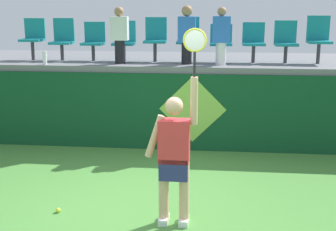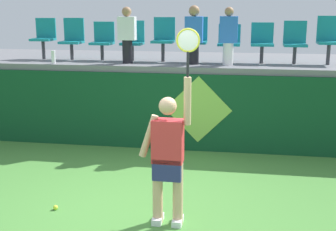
{
  "view_description": "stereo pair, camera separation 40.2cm",
  "coord_description": "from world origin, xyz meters",
  "px_view_note": "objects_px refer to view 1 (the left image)",
  "views": [
    {
      "loc": [
        0.92,
        -5.74,
        2.73
      ],
      "look_at": [
        0.21,
        1.01,
        1.11
      ],
      "focal_mm": 49.64,
      "sensor_mm": 36.0,
      "label": 1
    },
    {
      "loc": [
        1.32,
        -5.68,
        2.73
      ],
      "look_at": [
        0.21,
        1.01,
        1.11
      ],
      "focal_mm": 49.64,
      "sensor_mm": 36.0,
      "label": 2
    }
  ],
  "objects_px": {
    "tennis_player": "(174,154)",
    "stadium_chair_4": "(155,37)",
    "stadium_chair_3": "(124,39)",
    "stadium_chair_7": "(254,40)",
    "stadium_chair_6": "(221,41)",
    "stadium_chair_8": "(286,40)",
    "spectator_2": "(221,35)",
    "stadium_chair_9": "(319,37)",
    "stadium_chair_1": "(63,38)",
    "tennis_ball": "(58,210)",
    "spectator_1": "(187,33)",
    "stadium_chair_2": "(94,40)",
    "stadium_chair_5": "(188,37)",
    "spectator_0": "(120,34)",
    "water_bottle": "(45,58)",
    "stadium_chair_0": "(33,36)"
  },
  "relations": [
    {
      "from": "stadium_chair_2",
      "to": "stadium_chair_7",
      "type": "distance_m",
      "value": 3.27
    },
    {
      "from": "stadium_chair_0",
      "to": "spectator_2",
      "type": "bearing_deg",
      "value": -6.28
    },
    {
      "from": "stadium_chair_5",
      "to": "stadium_chair_7",
      "type": "bearing_deg",
      "value": -0.35
    },
    {
      "from": "tennis_player",
      "to": "spectator_2",
      "type": "distance_m",
      "value": 3.86
    },
    {
      "from": "stadium_chair_3",
      "to": "stadium_chair_7",
      "type": "distance_m",
      "value": 2.63
    },
    {
      "from": "stadium_chair_7",
      "to": "stadium_chair_8",
      "type": "distance_m",
      "value": 0.63
    },
    {
      "from": "stadium_chair_8",
      "to": "spectator_1",
      "type": "distance_m",
      "value": 1.99
    },
    {
      "from": "stadium_chair_1",
      "to": "spectator_2",
      "type": "distance_m",
      "value": 3.32
    },
    {
      "from": "tennis_player",
      "to": "stadium_chair_4",
      "type": "relative_size",
      "value": 2.78
    },
    {
      "from": "stadium_chair_3",
      "to": "tennis_player",
      "type": "bearing_deg",
      "value": -70.8
    },
    {
      "from": "water_bottle",
      "to": "spectator_0",
      "type": "xyz_separation_m",
      "value": [
        1.41,
        0.34,
        0.44
      ]
    },
    {
      "from": "spectator_1",
      "to": "stadium_chair_6",
      "type": "bearing_deg",
      "value": 31.27
    },
    {
      "from": "stadium_chair_1",
      "to": "stadium_chair_5",
      "type": "distance_m",
      "value": 2.62
    },
    {
      "from": "stadium_chair_7",
      "to": "stadium_chair_0",
      "type": "bearing_deg",
      "value": 179.98
    },
    {
      "from": "water_bottle",
      "to": "stadium_chair_1",
      "type": "height_order",
      "value": "stadium_chair_1"
    },
    {
      "from": "tennis_player",
      "to": "stadium_chair_1",
      "type": "relative_size",
      "value": 2.86
    },
    {
      "from": "water_bottle",
      "to": "stadium_chair_3",
      "type": "xyz_separation_m",
      "value": [
        1.41,
        0.82,
        0.31
      ]
    },
    {
      "from": "stadium_chair_5",
      "to": "spectator_0",
      "type": "xyz_separation_m",
      "value": [
        -1.31,
        -0.47,
        0.08
      ]
    },
    {
      "from": "spectator_2",
      "to": "stadium_chair_4",
      "type": "bearing_deg",
      "value": 161.89
    },
    {
      "from": "stadium_chair_2",
      "to": "spectator_1",
      "type": "height_order",
      "value": "spectator_1"
    },
    {
      "from": "stadium_chair_9",
      "to": "tennis_player",
      "type": "bearing_deg",
      "value": -121.51
    },
    {
      "from": "tennis_ball",
      "to": "stadium_chair_3",
      "type": "height_order",
      "value": "stadium_chair_3"
    },
    {
      "from": "stadium_chair_2",
      "to": "stadium_chair_3",
      "type": "xyz_separation_m",
      "value": [
        0.64,
        0.0,
        0.01
      ]
    },
    {
      "from": "stadium_chair_5",
      "to": "stadium_chair_7",
      "type": "height_order",
      "value": "stadium_chair_5"
    },
    {
      "from": "stadium_chair_5",
      "to": "spectator_2",
      "type": "relative_size",
      "value": 0.82
    },
    {
      "from": "stadium_chair_2",
      "to": "spectator_1",
      "type": "relative_size",
      "value": 0.7
    },
    {
      "from": "stadium_chair_1",
      "to": "stadium_chair_9",
      "type": "height_order",
      "value": "stadium_chair_9"
    },
    {
      "from": "stadium_chair_6",
      "to": "spectator_1",
      "type": "relative_size",
      "value": 0.67
    },
    {
      "from": "water_bottle",
      "to": "stadium_chair_0",
      "type": "height_order",
      "value": "stadium_chair_0"
    },
    {
      "from": "stadium_chair_1",
      "to": "tennis_ball",
      "type": "bearing_deg",
      "value": -73.85
    },
    {
      "from": "stadium_chair_3",
      "to": "stadium_chair_4",
      "type": "relative_size",
      "value": 0.92
    },
    {
      "from": "stadium_chair_5",
      "to": "spectator_2",
      "type": "xyz_separation_m",
      "value": [
        0.67,
        -0.44,
        0.07
      ]
    },
    {
      "from": "stadium_chair_6",
      "to": "stadium_chair_7",
      "type": "distance_m",
      "value": 0.65
    },
    {
      "from": "tennis_ball",
      "to": "spectator_2",
      "type": "height_order",
      "value": "spectator_2"
    },
    {
      "from": "tennis_ball",
      "to": "water_bottle",
      "type": "xyz_separation_m",
      "value": [
        -1.23,
        3.09,
        1.69
      ]
    },
    {
      "from": "tennis_player",
      "to": "stadium_chair_1",
      "type": "xyz_separation_m",
      "value": [
        -2.72,
        4.05,
        1.13
      ]
    },
    {
      "from": "stadium_chair_3",
      "to": "stadium_chair_7",
      "type": "bearing_deg",
      "value": -0.1
    },
    {
      "from": "tennis_player",
      "to": "stadium_chair_0",
      "type": "distance_m",
      "value": 5.38
    },
    {
      "from": "tennis_player",
      "to": "tennis_ball",
      "type": "height_order",
      "value": "tennis_player"
    },
    {
      "from": "spectator_2",
      "to": "stadium_chair_5",
      "type": "bearing_deg",
      "value": 146.67
    },
    {
      "from": "tennis_player",
      "to": "stadium_chair_3",
      "type": "relative_size",
      "value": 3.03
    },
    {
      "from": "stadium_chair_8",
      "to": "stadium_chair_5",
      "type": "bearing_deg",
      "value": 179.9
    },
    {
      "from": "water_bottle",
      "to": "stadium_chair_2",
      "type": "bearing_deg",
      "value": 46.65
    },
    {
      "from": "stadium_chair_5",
      "to": "stadium_chair_8",
      "type": "relative_size",
      "value": 1.08
    },
    {
      "from": "stadium_chair_6",
      "to": "stadium_chair_8",
      "type": "xyz_separation_m",
      "value": [
        1.28,
        0.01,
        0.03
      ]
    },
    {
      "from": "stadium_chair_9",
      "to": "spectator_1",
      "type": "xyz_separation_m",
      "value": [
        -2.58,
        -0.42,
        0.08
      ]
    },
    {
      "from": "stadium_chair_3",
      "to": "spectator_0",
      "type": "bearing_deg",
      "value": -90.0
    },
    {
      "from": "spectator_0",
      "to": "stadium_chair_1",
      "type": "bearing_deg",
      "value": 160.09
    },
    {
      "from": "stadium_chair_6",
      "to": "stadium_chair_8",
      "type": "distance_m",
      "value": 1.28
    },
    {
      "from": "stadium_chair_9",
      "to": "stadium_chair_6",
      "type": "bearing_deg",
      "value": -179.65
    }
  ]
}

